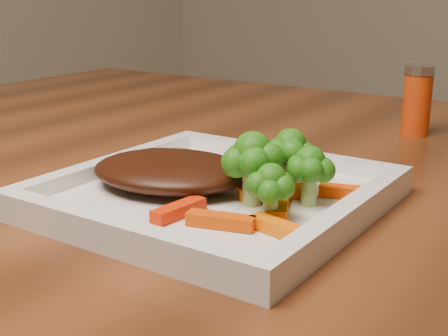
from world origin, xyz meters
The scene contains 14 objects.
plate centered at (-0.16, -0.33, 0.76)m, with size 0.27×0.27×0.01m, color white.
steak centered at (-0.20, -0.34, 0.78)m, with size 0.15×0.12×0.03m, color #381508.
broccoli_0 centered at (-0.11, -0.29, 0.80)m, with size 0.05×0.05×0.07m, color #146410, non-canonical shape.
broccoli_1 centered at (-0.08, -0.31, 0.79)m, with size 0.05×0.05×0.06m, color #285B0F, non-canonical shape.
broccoli_2 centered at (-0.08, -0.36, 0.79)m, with size 0.04×0.04×0.06m, color #367713, non-canonical shape.
broccoli_3 centered at (-0.12, -0.34, 0.79)m, with size 0.06×0.06×0.06m, color #217313, non-canonical shape.
carrot_0 centered at (-0.11, -0.40, 0.77)m, with size 0.05×0.01×0.01m, color #D24003.
carrot_1 centered at (-0.07, -0.39, 0.77)m, with size 0.05×0.01×0.01m, color #E86403.
carrot_2 centered at (-0.15, -0.40, 0.77)m, with size 0.05×0.01×0.01m, color red.
carrot_3 centered at (-0.05, -0.28, 0.77)m, with size 0.05×0.01×0.01m, color #FF4404.
carrot_4 centered at (-0.13, -0.26, 0.77)m, with size 0.05×0.01×0.01m, color #FF6A04.
carrot_5 centered at (-0.09, -0.34, 0.77)m, with size 0.06×0.02×0.01m, color #E45803.
carrot_6 centered at (-0.11, -0.32, 0.77)m, with size 0.06×0.02×0.01m, color #FC5B04.
spice_shaker centered at (-0.10, 0.04, 0.80)m, with size 0.04×0.04×0.09m, color #BC340A.
Camera 1 is at (0.14, -0.77, 0.94)m, focal length 50.00 mm.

